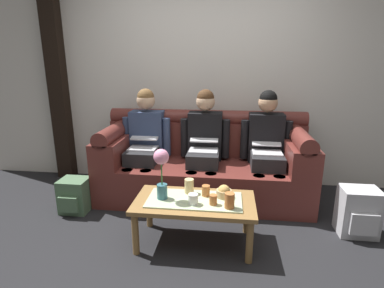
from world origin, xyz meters
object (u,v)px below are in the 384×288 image
(person_left, at_px, (145,139))
(cup_near_right, at_px, (213,200))
(couch, at_px, (204,165))
(cup_far_left, at_px, (189,186))
(person_middle, at_px, (204,141))
(cup_far_center, at_px, (193,199))
(backpack_left, at_px, (75,196))
(flower_vase, at_px, (162,168))
(cup_near_left, at_px, (206,191))
(snack_bowl, at_px, (224,192))
(coffee_table, at_px, (194,206))
(cup_far_right, at_px, (230,201))
(backpack_right, at_px, (358,212))
(person_right, at_px, (266,143))

(person_left, relative_size, cup_near_right, 14.78)
(couch, xyz_separation_m, cup_far_left, (-0.06, -0.85, 0.10))
(couch, distance_m, person_middle, 0.29)
(cup_far_center, xyz_separation_m, backpack_left, (-1.30, 0.50, -0.28))
(flower_vase, height_order, cup_near_left, flower_vase)
(cup_far_center, bearing_deg, snack_bowl, 33.61)
(person_left, xyz_separation_m, person_middle, (0.68, 0.00, -0.00))
(person_middle, xyz_separation_m, coffee_table, (0.00, -0.97, -0.31))
(person_middle, bearing_deg, snack_bowl, -74.80)
(cup_far_left, distance_m, cup_far_right, 0.42)
(coffee_table, bearing_deg, snack_bowl, 16.64)
(cup_near_left, bearing_deg, coffee_table, -138.57)
(coffee_table, distance_m, flower_vase, 0.43)
(person_middle, bearing_deg, coffee_table, -90.00)
(backpack_right, bearing_deg, person_right, 139.38)
(cup_far_center, bearing_deg, cup_far_right, -6.05)
(person_middle, relative_size, flower_vase, 2.83)
(couch, bearing_deg, coffee_table, -90.00)
(couch, height_order, coffee_table, couch)
(cup_far_center, bearing_deg, cup_near_right, 4.42)
(cup_near_left, bearing_deg, backpack_left, 166.46)
(couch, relative_size, flower_vase, 5.34)
(cup_near_right, bearing_deg, snack_bowl, 61.14)
(person_left, distance_m, person_middle, 0.68)
(snack_bowl, bearing_deg, couch, 105.13)
(flower_vase, xyz_separation_m, cup_far_left, (0.21, 0.14, -0.21))
(cup_far_left, xyz_separation_m, cup_far_right, (0.35, -0.24, -0.00))
(person_left, xyz_separation_m, person_right, (1.36, 0.00, -0.00))
(flower_vase, height_order, cup_far_center, flower_vase)
(coffee_table, xyz_separation_m, cup_far_left, (-0.06, 0.12, 0.12))
(person_right, xyz_separation_m, cup_far_center, (-0.68, -1.06, -0.21))
(flower_vase, relative_size, cup_far_center, 5.00)
(snack_bowl, bearing_deg, person_right, 63.89)
(flower_vase, distance_m, backpack_left, 1.22)
(cup_near_right, relative_size, backpack_right, 0.19)
(person_right, relative_size, cup_far_right, 9.83)
(backpack_left, bearing_deg, person_right, 15.64)
(flower_vase, height_order, backpack_right, flower_vase)
(person_middle, bearing_deg, flower_vase, -105.39)
(cup_far_right, height_order, backpack_right, cup_far_right)
(cup_far_left, bearing_deg, cup_far_right, -34.30)
(snack_bowl, distance_m, cup_near_right, 0.17)
(couch, distance_m, flower_vase, 1.07)
(cup_far_right, bearing_deg, snack_bowl, 103.95)
(person_left, relative_size, backpack_left, 3.48)
(backpack_left, bearing_deg, person_middle, 23.11)
(person_right, distance_m, flower_vase, 1.37)
(person_right, relative_size, cup_far_left, 9.62)
(coffee_table, bearing_deg, cup_far_left, 116.78)
(snack_bowl, distance_m, cup_far_left, 0.31)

